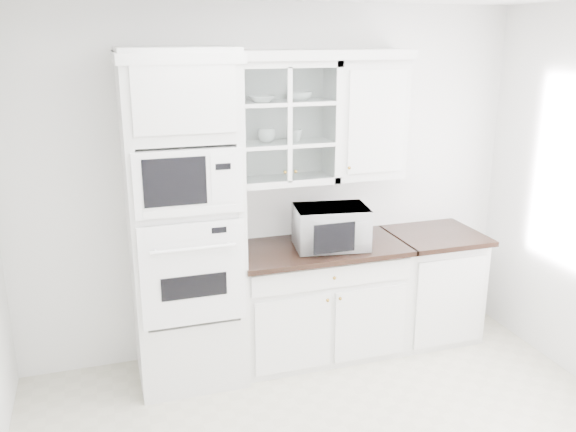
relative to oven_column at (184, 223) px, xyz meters
name	(u,v)px	position (x,y,z in m)	size (l,w,h in m)	color
room_shell	(338,163)	(0.75, -0.99, 0.58)	(4.00, 3.50, 2.70)	white
oven_column	(184,223)	(0.00, 0.00, 0.00)	(0.76, 0.68, 2.40)	silver
base_cabinet_run	(318,299)	(1.03, 0.03, -0.74)	(1.32, 0.67, 0.92)	silver
extra_base_cabinet	(430,284)	(2.03, 0.03, -0.74)	(0.72, 0.67, 0.92)	silver
upper_cabinet_glass	(283,123)	(0.78, 0.17, 0.65)	(0.80, 0.33, 0.90)	silver
upper_cabinet_solid	(367,119)	(1.46, 0.17, 0.65)	(0.55, 0.33, 0.90)	silver
crown_molding	(269,55)	(0.68, 0.14, 1.14)	(2.14, 0.38, 0.07)	silver
countertop_microwave	(331,226)	(1.10, -0.02, -0.12)	(0.54, 0.45, 0.31)	white
bowl_a	(261,99)	(0.61, 0.15, 0.83)	(0.19, 0.19, 0.05)	white
bowl_b	(299,96)	(0.91, 0.18, 0.84)	(0.19, 0.19, 0.06)	white
cup_a	(267,135)	(0.66, 0.18, 0.56)	(0.13, 0.13, 0.10)	white
cup_b	(296,135)	(0.88, 0.16, 0.55)	(0.10, 0.10, 0.09)	white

